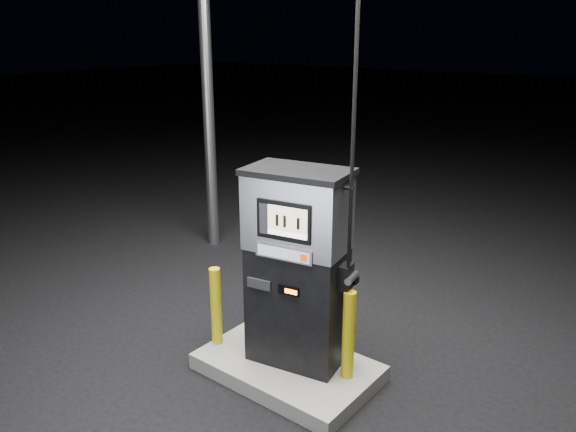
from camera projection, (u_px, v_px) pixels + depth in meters
The scene contains 5 objects.
ground at pixel (288, 374), 5.26m from camera, with size 80.00×80.00×0.00m, color black.
pump_island at pixel (288, 367), 5.24m from camera, with size 1.60×1.00×0.15m, color slate.
fuel_dispenser at pixel (298, 266), 4.96m from camera, with size 1.04×0.69×3.76m.
bollard_left at pixel (216, 306), 5.39m from camera, with size 0.10×0.10×0.79m, color #C5B60A.
bollard_right at pixel (348, 335), 4.85m from camera, with size 0.11×0.11×0.82m, color #C5B60A.
Camera 1 is at (2.81, -3.55, 3.06)m, focal length 35.00 mm.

